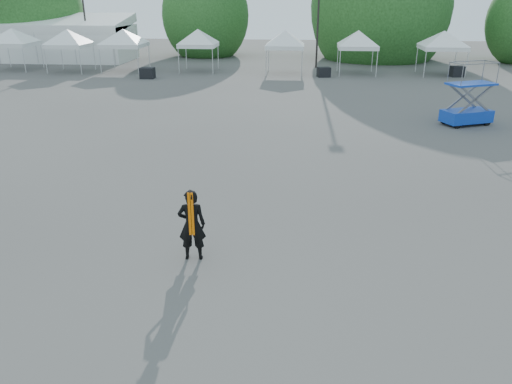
{
  "coord_description": "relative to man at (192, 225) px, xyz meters",
  "views": [
    {
      "loc": [
        1.86,
        -12.24,
        5.96
      ],
      "look_at": [
        0.79,
        -0.61,
        1.3
      ],
      "focal_mm": 35.0,
      "sensor_mm": 36.0,
      "label": 1
    }
  ],
  "objects": [
    {
      "name": "tree_mid_w",
      "position": [
        -7.38,
        41.8,
        3.04
      ],
      "size": [
        4.16,
        4.16,
        6.33
      ],
      "color": "#382314",
      "rests_on": "ground"
    },
    {
      "name": "tent_c",
      "position": [
        -11.95,
        30.19,
        2.17
      ],
      "size": [
        4.61,
        4.61,
        3.88
      ],
      "color": "silver",
      "rests_on": "ground"
    },
    {
      "name": "tent_b",
      "position": [
        -16.29,
        29.55,
        2.17
      ],
      "size": [
        4.26,
        4.26,
        3.88
      ],
      "color": "silver",
      "rests_on": "ground"
    },
    {
      "name": "tent_d",
      "position": [
        -5.97,
        30.73,
        2.17
      ],
      "size": [
        4.14,
        4.14,
        3.88
      ],
      "color": "silver",
      "rests_on": "ground"
    },
    {
      "name": "tree_mid_e",
      "position": [
        9.62,
        40.8,
        3.95
      ],
      "size": [
        5.12,
        5.12,
        7.79
      ],
      "color": "#382314",
      "rests_on": "ground"
    },
    {
      "name": "scissor_lift",
      "position": [
        10.48,
        14.25,
        0.61
      ],
      "size": [
        2.58,
        1.98,
        2.98
      ],
      "rotation": [
        0.0,
        0.0,
        0.41
      ],
      "color": "#0C27A1",
      "rests_on": "ground"
    },
    {
      "name": "crate_west",
      "position": [
        -9.13,
        26.75,
        -0.49
      ],
      "size": [
        1.04,
        0.81,
        0.8
      ],
      "primitive_type": "cube",
      "rotation": [
        0.0,
        0.0,
        -0.01
      ],
      "color": "black",
      "rests_on": "ground"
    },
    {
      "name": "tent_e",
      "position": [
        1.03,
        30.11,
        2.17
      ],
      "size": [
        4.16,
        4.16,
        3.88
      ],
      "color": "silver",
      "rests_on": "ground"
    },
    {
      "name": "tent_a",
      "position": [
        -21.36,
        30.31,
        2.17
      ],
      "size": [
        4.52,
        4.52,
        3.88
      ],
      "color": "silver",
      "rests_on": "ground"
    },
    {
      "name": "tent_f",
      "position": [
        6.69,
        30.39,
        2.17
      ],
      "size": [
        4.22,
        4.22,
        3.88
      ],
      "color": "silver",
      "rests_on": "ground"
    },
    {
      "name": "marquee",
      "position": [
        -21.38,
        36.8,
        1.08
      ],
      "size": [
        15.0,
        6.25,
        4.23
      ],
      "color": "white",
      "rests_on": "ground"
    },
    {
      "name": "man",
      "position": [
        0.0,
        0.0,
        0.0
      ],
      "size": [
        0.7,
        0.51,
        1.78
      ],
      "rotation": [
        0.0,
        0.0,
        3.28
      ],
      "color": "black",
      "rests_on": "ground"
    },
    {
      "name": "crate_east",
      "position": [
        14.31,
        29.78,
        -0.5
      ],
      "size": [
        1.15,
        0.98,
        0.79
      ],
      "primitive_type": "cube",
      "rotation": [
        0.0,
        0.0,
        0.21
      ],
      "color": "black",
      "rests_on": "ground"
    },
    {
      "name": "tent_g",
      "position": [
        13.18,
        30.56,
        2.17
      ],
      "size": [
        4.6,
        4.6,
        3.88
      ],
      "color": "silver",
      "rests_on": "ground"
    },
    {
      "name": "tree_far_w",
      "position": [
        -25.38,
        39.8,
        3.65
      ],
      "size": [
        4.8,
        4.8,
        7.3
      ],
      "color": "#382314",
      "rests_on": "ground"
    },
    {
      "name": "crate_mid",
      "position": [
        4.1,
        28.69,
        -0.53
      ],
      "size": [
        1.1,
        0.95,
        0.73
      ],
      "primitive_type": "cube",
      "rotation": [
        0.0,
        0.0,
        0.28
      ],
      "color": "black",
      "rests_on": "ground"
    },
    {
      "name": "ground",
      "position": [
        0.62,
        1.8,
        -0.89
      ],
      "size": [
        120.0,
        120.0,
        0.0
      ],
      "primitive_type": "plane",
      "color": "#474442",
      "rests_on": "ground"
    }
  ]
}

